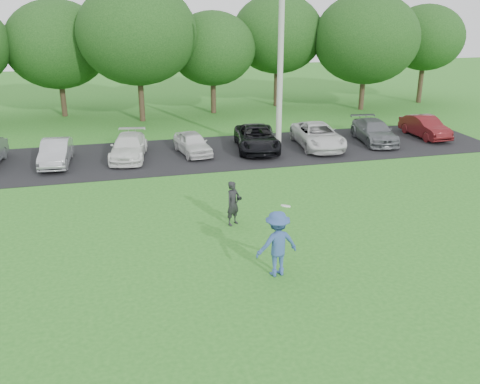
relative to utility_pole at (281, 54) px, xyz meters
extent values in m
plane|color=#286F1F|center=(-4.13, -11.91, -5.03)|extent=(100.00, 100.00, 0.00)
cube|color=black|center=(-4.13, 1.09, -5.02)|extent=(32.00, 6.50, 0.03)
cylinder|color=#ADAEA8|center=(0.00, 0.00, 0.00)|extent=(0.28, 0.28, 10.06)
imported|color=#33508F|center=(-3.93, -11.98, -4.05)|extent=(1.36, 0.90, 1.96)
cylinder|color=white|center=(-3.80, -12.23, -2.81)|extent=(0.28, 0.27, 0.13)
imported|color=black|center=(-4.31, -8.14, -4.23)|extent=(0.70, 0.65, 1.60)
cube|color=black|center=(-4.13, -8.32, -4.00)|extent=(0.17, 0.16, 0.10)
imported|color=#A2A4A9|center=(-10.88, 0.86, -4.41)|extent=(1.46, 3.67, 1.19)
imported|color=white|center=(-7.45, 1.09, -4.42)|extent=(2.26, 4.22, 1.16)
imported|color=silver|center=(-4.24, 1.11, -4.44)|extent=(1.81, 3.46, 1.12)
imported|color=black|center=(-0.84, 1.07, -4.38)|extent=(2.72, 4.76, 1.25)
imported|color=silver|center=(2.47, 0.78, -4.37)|extent=(2.42, 4.66, 1.25)
imported|color=slate|center=(5.88, 1.02, -4.40)|extent=(2.12, 4.28, 1.19)
imported|color=#591316|center=(9.22, 1.30, -4.40)|extent=(1.40, 3.70, 1.21)
cylinder|color=#38281C|center=(-11.13, 12.49, -3.93)|extent=(0.36, 0.36, 2.20)
ellipsoid|color=#214C19|center=(-11.13, 12.49, -0.33)|extent=(6.68, 6.68, 5.68)
cylinder|color=#38281C|center=(-6.13, 9.69, -3.68)|extent=(0.36, 0.36, 2.70)
ellipsoid|color=#214C19|center=(-6.13, 9.69, 0.45)|extent=(7.42, 7.42, 6.31)
cylinder|color=#38281C|center=(-1.13, 11.09, -3.93)|extent=(0.36, 0.36, 2.20)
ellipsoid|color=#214C19|center=(-1.13, 11.09, -0.67)|extent=(5.76, 5.76, 4.90)
cylinder|color=#38281C|center=(3.87, 12.49, -3.68)|extent=(0.36, 0.36, 2.70)
ellipsoid|color=#214C19|center=(3.87, 12.49, 0.11)|extent=(6.50, 6.50, 5.53)
cylinder|color=#38281C|center=(9.37, 9.69, -3.93)|extent=(0.36, 0.36, 2.20)
ellipsoid|color=#214C19|center=(9.37, 9.69, -0.12)|extent=(7.24, 7.24, 6.15)
cylinder|color=#38281C|center=(14.87, 11.09, -3.68)|extent=(0.36, 0.36, 2.70)
ellipsoid|color=#214C19|center=(14.87, 11.09, -0.24)|extent=(5.58, 5.58, 4.74)
camera|label=1|loc=(-8.33, -25.13, 2.59)|focal=40.00mm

